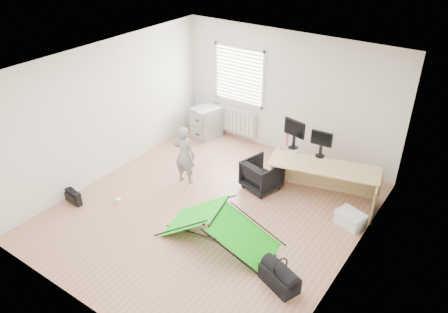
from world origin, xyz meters
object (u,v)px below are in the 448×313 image
Objects in this scene: monitor_left at (294,138)px; storage_crate at (350,219)px; person at (184,155)px; duffel_bag at (279,278)px; filing_cabinet at (206,122)px; laptop_bag at (74,197)px; kite at (219,226)px; monitor_right at (321,147)px; office_chair at (262,175)px; thermos at (286,140)px; desk at (322,181)px.

storage_crate is (1.54, -0.77, -0.78)m from monitor_left.
person is 1.98× the size of duffel_bag.
monitor_left reaches higher than filing_cabinet.
laptop_bag is (-2.91, -3.09, -0.78)m from monitor_left.
kite is 1.33m from duffel_bag.
filing_cabinet is at bearing 162.67° from storage_crate.
monitor_left is 0.77× the size of duffel_bag.
monitor_right is (0.56, 0.01, -0.03)m from monitor_left.
office_chair reaches higher than storage_crate.
monitor_left is at bearing 135.45° from duffel_bag.
filing_cabinet is 2.00m from person.
kite is at bearing -134.88° from storage_crate.
monitor_right reaches higher than thermos.
storage_crate is at bearing 179.95° from person.
person is at bearing -51.71° from filing_cabinet.
office_chair reaches higher than laptop_bag.
desk is 4.92× the size of monitor_right.
duffel_bag is at bearing -63.17° from thermos.
thermos is 0.46× the size of duffel_bag.
desk is 1.00m from monitor_left.
person is at bearing -138.75° from thermos.
kite is at bearing 136.33° from person.
kite reaches higher than storage_crate.
desk is 1.15m from office_chair.
monitor_left is at bearing 51.32° from laptop_bag.
office_chair is 1.41× the size of storage_crate.
storage_crate is 0.76× the size of duffel_bag.
storage_crate is (1.62, 1.63, -0.17)m from kite.
person reaches higher than thermos.
kite is 2.31m from storage_crate.
monitor_left is at bearing -4.13° from thermos.
thermos is (-0.73, 0.01, -0.06)m from monitor_right.
person reaches higher than office_chair.
desk is 2.67× the size of filing_cabinet.
desk is at bearing 121.54° from duffel_bag.
monitor_left reaches higher than thermos.
filing_cabinet is at bearing 153.04° from desk.
filing_cabinet is at bearing -74.96° from person.
monitor_right is at bearing 46.35° from laptop_bag.
filing_cabinet is 2.62m from monitor_left.
filing_cabinet is at bearing 168.45° from thermos.
kite is 2.92m from laptop_bag.
laptop_bag is (-1.22, -1.77, -0.47)m from person.
laptop_bag reaches higher than duffel_bag.
office_chair is at bearing -13.80° from filing_cabinet.
person reaches higher than filing_cabinet.
desk is 0.64m from monitor_right.
person reaches higher than duffel_bag.
filing_cabinet reaches higher than kite.
kite is (2.44, -2.90, -0.07)m from filing_cabinet.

